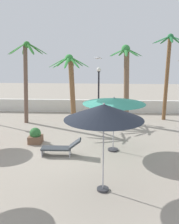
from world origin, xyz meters
TOP-DOWN VIEW (x-y plane):
  - ground_plane at (0.00, 0.00)m, footprint 56.00×56.00m
  - boundary_wall at (0.00, 9.02)m, footprint 25.20×0.30m
  - patio_umbrella_1 at (1.31, 0.84)m, footprint 3.02×3.02m
  - patio_umbrella_4 at (0.84, -2.96)m, footprint 2.67×2.67m
  - palm_tree_0 at (5.20, 7.04)m, footprint 2.48×2.53m
  - palm_tree_1 at (-4.37, 5.67)m, footprint 2.62×2.32m
  - palm_tree_2 at (2.26, 5.83)m, footprint 2.20×2.21m
  - palm_tree_3 at (-1.52, 6.76)m, footprint 2.88×2.89m
  - lamp_post_0 at (0.42, 7.28)m, footprint 0.31×0.31m
  - lounge_chair_0 at (-1.15, 0.07)m, footprint 1.89×0.59m
  - seagull_0 at (0.37, 5.56)m, footprint 0.53×1.14m
  - planter at (-2.82, 1.67)m, footprint 0.70×0.70m

SIDE VIEW (x-z plane):
  - ground_plane at x=0.00m, z-range 0.00..0.00m
  - planter at x=-2.82m, z-range -0.04..0.81m
  - lounge_chair_0 at x=-1.15m, z-range -0.02..0.81m
  - boundary_wall at x=0.00m, z-range 0.00..1.01m
  - lamp_post_0 at x=0.42m, z-range 0.20..3.91m
  - patio_umbrella_1 at x=1.31m, z-range 1.13..3.84m
  - patio_umbrella_4 at x=0.84m, z-range 1.27..4.44m
  - palm_tree_3 at x=-1.52m, z-range 0.63..5.25m
  - palm_tree_2 at x=2.26m, z-range 0.60..5.85m
  - palm_tree_1 at x=-4.37m, z-range 0.68..6.14m
  - palm_tree_0 at x=5.20m, z-range 0.77..6.75m
  - seagull_0 at x=0.37m, z-range 4.32..4.47m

